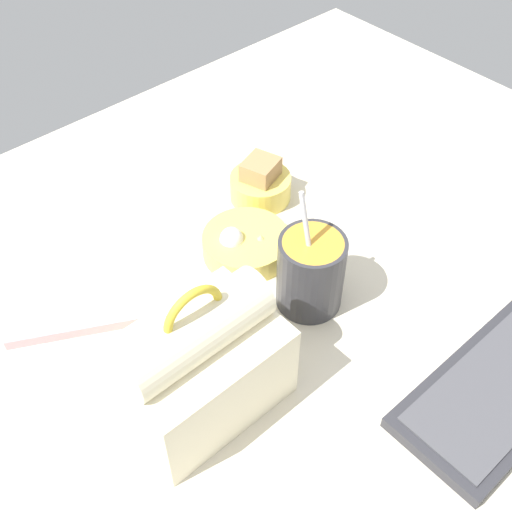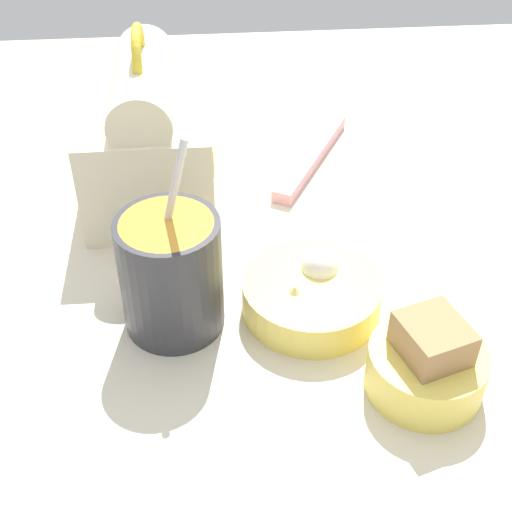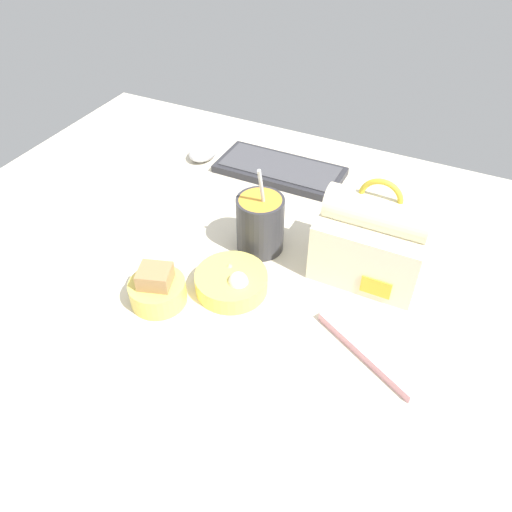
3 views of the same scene
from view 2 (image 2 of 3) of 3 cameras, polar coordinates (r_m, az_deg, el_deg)
name	(u,v)px [view 2 (image 2 of 3)]	position (r cm, az deg, el deg)	size (l,w,h in cm)	color
desk_surface	(244,330)	(68.93, -0.99, -5.96)	(140.00, 110.00, 2.00)	beige
lunch_bag	(148,138)	(81.56, -8.62, 9.30)	(19.45, 14.25, 20.67)	#EFE5C1
soup_cup	(171,272)	(64.77, -6.81, -1.31)	(9.37, 9.37, 19.48)	#333338
bento_bowl_sandwich	(427,364)	(62.50, 13.51, -8.43)	(10.11, 10.11, 7.55)	#EFD65B
bento_bowl_snacks	(311,294)	(68.42, 4.44, -3.06)	(13.31, 13.31, 5.50)	#EFD65B
chopstick_case	(311,156)	(90.71, 4.42, 7.94)	(19.10, 11.78, 1.60)	pink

